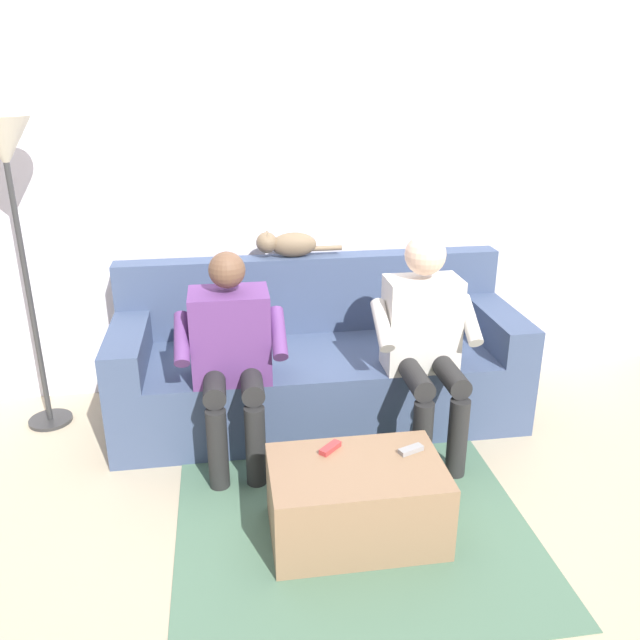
{
  "coord_description": "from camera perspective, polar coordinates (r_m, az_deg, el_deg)",
  "views": [
    {
      "loc": [
        0.5,
        3.22,
        1.89
      ],
      "look_at": [
        0.0,
        -0.04,
        0.61
      ],
      "focal_mm": 36.26,
      "sensor_mm": 36.0,
      "label": 1
    }
  ],
  "objects": [
    {
      "name": "remote_gray",
      "position": [
        2.88,
        8.03,
        -11.27
      ],
      "size": [
        0.12,
        0.08,
        0.02
      ],
      "primitive_type": "cube",
      "rotation": [
        0.0,
        0.0,
        0.37
      ],
      "color": "gray",
      "rests_on": "coffee_table"
    },
    {
      "name": "ground_plane",
      "position": [
        3.27,
        1.76,
        -14.16
      ],
      "size": [
        8.0,
        8.0,
        0.0
      ],
      "primitive_type": "plane",
      "color": "tan"
    },
    {
      "name": "floor_rug",
      "position": [
        3.07,
        2.65,
        -16.81
      ],
      "size": [
        1.55,
        1.57,
        0.01
      ],
      "primitive_type": "cube",
      "color": "#4C7056",
      "rests_on": "ground"
    },
    {
      "name": "person_right_seated",
      "position": [
        3.23,
        -7.85,
        -2.41
      ],
      "size": [
        0.54,
        0.53,
        1.08
      ],
      "color": "#5B3370",
      "rests_on": "ground"
    },
    {
      "name": "person_left_seated",
      "position": [
        3.34,
        9.27,
        -1.25
      ],
      "size": [
        0.53,
        0.56,
        1.14
      ],
      "color": "beige",
      "rests_on": "ground"
    },
    {
      "name": "remote_red",
      "position": [
        2.86,
        0.91,
        -11.22
      ],
      "size": [
        0.11,
        0.11,
        0.02
      ],
      "primitive_type": "cube",
      "rotation": [
        0.0,
        0.0,
        3.91
      ],
      "color": "#B73333",
      "rests_on": "coffee_table"
    },
    {
      "name": "couch",
      "position": [
        3.74,
        -0.18,
        -4.12
      ],
      "size": [
        2.26,
        0.81,
        0.88
      ],
      "color": "#3D4C6B",
      "rests_on": "ground"
    },
    {
      "name": "back_wall",
      "position": [
        3.9,
        -1.27,
        12.6
      ],
      "size": [
        4.78,
        0.06,
        2.62
      ],
      "primitive_type": "cube",
      "color": "silver",
      "rests_on": "ground"
    },
    {
      "name": "cat_on_backrest",
      "position": [
        3.76,
        -2.93,
        6.71
      ],
      "size": [
        0.5,
        0.13,
        0.16
      ],
      "color": "#756047",
      "rests_on": "couch"
    },
    {
      "name": "coffee_table",
      "position": [
        2.87,
        3.21,
        -15.62
      ],
      "size": [
        0.73,
        0.47,
        0.35
      ],
      "color": "#8C6B4C",
      "rests_on": "ground"
    },
    {
      "name": "floor_lamp",
      "position": [
        3.64,
        -25.89,
        12.07
      ],
      "size": [
        0.29,
        0.29,
        1.69
      ],
      "color": "#2D2D2D",
      "rests_on": "ground"
    }
  ]
}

